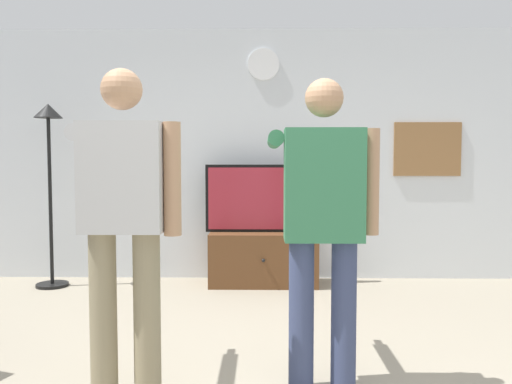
# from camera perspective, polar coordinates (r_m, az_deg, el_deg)

# --- Properties ---
(back_wall) EXTENTS (6.40, 0.10, 2.70)m
(back_wall) POSITION_cam_1_polar(r_m,az_deg,el_deg) (5.51, 0.02, 4.22)
(back_wall) COLOR silver
(back_wall) RESTS_ON ground_plane
(tv_stand) EXTENTS (1.11, 0.48, 0.55)m
(tv_stand) POSITION_cam_1_polar(r_m,az_deg,el_deg) (5.26, 0.84, -7.55)
(tv_stand) COLOR brown
(tv_stand) RESTS_ON ground_plane
(television) EXTENTS (1.20, 0.07, 0.70)m
(television) POSITION_cam_1_polar(r_m,az_deg,el_deg) (5.22, 0.85, -0.72)
(television) COLOR black
(television) RESTS_ON tv_stand
(wall_clock) EXTENTS (0.34, 0.03, 0.34)m
(wall_clock) POSITION_cam_1_polar(r_m,az_deg,el_deg) (5.55, 0.86, 14.28)
(wall_clock) COLOR white
(framed_picture) EXTENTS (0.72, 0.04, 0.58)m
(framed_picture) POSITION_cam_1_polar(r_m,az_deg,el_deg) (5.73, 18.85, 4.62)
(framed_picture) COLOR olive
(floor_lamp) EXTENTS (0.32, 0.32, 1.86)m
(floor_lamp) POSITION_cam_1_polar(r_m,az_deg,el_deg) (5.50, -22.41, 3.75)
(floor_lamp) COLOR black
(floor_lamp) RESTS_ON ground_plane
(person_standing_nearer_lamp) EXTENTS (0.60, 0.78, 1.75)m
(person_standing_nearer_lamp) POSITION_cam_1_polar(r_m,az_deg,el_deg) (2.68, -14.73, -2.66)
(person_standing_nearer_lamp) COLOR gray
(person_standing_nearer_lamp) RESTS_ON ground_plane
(person_standing_nearer_couch) EXTENTS (0.61, 0.78, 1.73)m
(person_standing_nearer_couch) POSITION_cam_1_polar(r_m,az_deg,el_deg) (2.80, 7.60, -2.62)
(person_standing_nearer_couch) COLOR #384266
(person_standing_nearer_couch) RESTS_ON ground_plane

